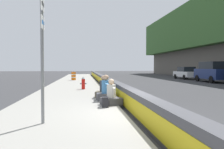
{
  "coord_description": "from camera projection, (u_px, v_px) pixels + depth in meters",
  "views": [
    {
      "loc": [
        -7.45,
        1.88,
        1.73
      ],
      "look_at": [
        4.72,
        0.3,
        1.29
      ],
      "focal_mm": 35.64,
      "sensor_mm": 36.0,
      "label": 1
    }
  ],
  "objects": [
    {
      "name": "ground_plane",
      "position": [
        138.0,
        116.0,
        7.68
      ],
      "size": [
        160.0,
        160.0,
        0.0
      ],
      "primitive_type": "plane",
      "color": "#353538",
      "rests_on": "ground"
    },
    {
      "name": "sidewalk_strip",
      "position": [
        60.0,
        117.0,
        7.34
      ],
      "size": [
        80.0,
        4.4,
        0.14
      ],
      "primitive_type": "cube",
      "color": "gray",
      "rests_on": "ground_plane"
    },
    {
      "name": "jersey_barrier",
      "position": [
        138.0,
        104.0,
        7.67
      ],
      "size": [
        76.0,
        0.45,
        0.85
      ],
      "color": "#47474C",
      "rests_on": "ground_plane"
    },
    {
      "name": "route_sign_post",
      "position": [
        42.0,
        49.0,
        6.13
      ],
      "size": [
        0.44,
        0.09,
        3.6
      ],
      "color": "gray",
      "rests_on": "sidewalk_strip"
    },
    {
      "name": "fire_hydrant",
      "position": [
        83.0,
        83.0,
        15.59
      ],
      "size": [
        0.26,
        0.46,
        0.88
      ],
      "color": "red",
      "rests_on": "sidewalk_strip"
    },
    {
      "name": "seated_person_foreground",
      "position": [
        111.0,
        97.0,
        9.24
      ],
      "size": [
        0.86,
        0.94,
        1.08
      ],
      "color": "#424247",
      "rests_on": "sidewalk_strip"
    },
    {
      "name": "seated_person_middle",
      "position": [
        106.0,
        92.0,
        10.5
      ],
      "size": [
        0.77,
        0.89,
        1.2
      ],
      "color": "#424247",
      "rests_on": "sidewalk_strip"
    },
    {
      "name": "seated_person_rear",
      "position": [
        103.0,
        90.0,
        11.52
      ],
      "size": [
        0.84,
        0.94,
        1.13
      ],
      "color": "#706651",
      "rests_on": "sidewalk_strip"
    },
    {
      "name": "backpack",
      "position": [
        105.0,
        102.0,
        8.71
      ],
      "size": [
        0.32,
        0.28,
        0.4
      ],
      "color": "#232328",
      "rests_on": "sidewalk_strip"
    },
    {
      "name": "construction_barrel",
      "position": [
        74.0,
        76.0,
        26.16
      ],
      "size": [
        0.54,
        0.54,
        0.95
      ],
      "color": "orange",
      "rests_on": "sidewalk_strip"
    },
    {
      "name": "parked_car_fourth",
      "position": [
        212.0,
        72.0,
        24.55
      ],
      "size": [
        4.87,
        2.2,
        2.28
      ],
      "color": "navy",
      "rests_on": "ground_plane"
    },
    {
      "name": "parked_car_midline",
      "position": [
        186.0,
        73.0,
        30.82
      ],
      "size": [
        4.5,
        1.96,
        1.71
      ],
      "color": "silver",
      "rests_on": "ground_plane"
    }
  ]
}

